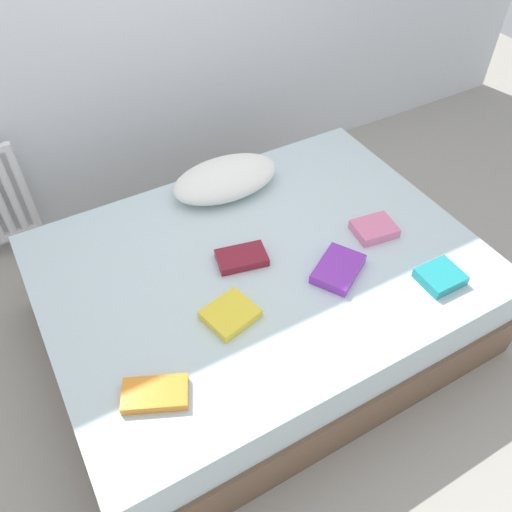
% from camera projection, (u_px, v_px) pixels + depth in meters
% --- Properties ---
extents(ground_plane, '(8.00, 8.00, 0.00)m').
position_uv_depth(ground_plane, '(261.00, 325.00, 2.74)').
color(ground_plane, '#9E998E').
extents(bed, '(2.00, 1.50, 0.50)m').
position_uv_depth(bed, '(261.00, 295.00, 2.56)').
color(bed, brown).
rests_on(bed, ground).
extents(pillow, '(0.57, 0.33, 0.15)m').
position_uv_depth(pillow, '(225.00, 179.00, 2.68)').
color(pillow, white).
rests_on(pillow, bed).
extents(textbook_teal, '(0.18, 0.16, 0.05)m').
position_uv_depth(textbook_teal, '(440.00, 277.00, 2.27)').
color(textbook_teal, teal).
rests_on(textbook_teal, bed).
extents(textbook_purple, '(0.30, 0.27, 0.05)m').
position_uv_depth(textbook_purple, '(338.00, 269.00, 2.31)').
color(textbook_purple, purple).
rests_on(textbook_purple, bed).
extents(textbook_maroon, '(0.25, 0.18, 0.04)m').
position_uv_depth(textbook_maroon, '(242.00, 258.00, 2.36)').
color(textbook_maroon, maroon).
rests_on(textbook_maroon, bed).
extents(textbook_pink, '(0.21, 0.18, 0.05)m').
position_uv_depth(textbook_pink, '(374.00, 229.00, 2.49)').
color(textbook_pink, pink).
rests_on(textbook_pink, bed).
extents(textbook_orange, '(0.27, 0.22, 0.04)m').
position_uv_depth(textbook_orange, '(155.00, 394.00, 1.88)').
color(textbook_orange, orange).
rests_on(textbook_orange, bed).
extents(textbook_yellow, '(0.24, 0.22, 0.04)m').
position_uv_depth(textbook_yellow, '(230.00, 314.00, 2.13)').
color(textbook_yellow, yellow).
rests_on(textbook_yellow, bed).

